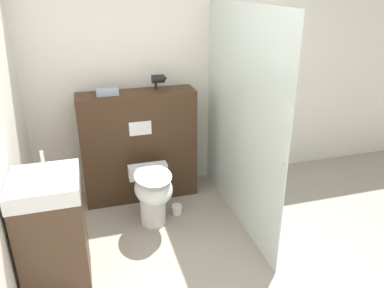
% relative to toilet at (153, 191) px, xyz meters
% --- Properties ---
extents(wall_back, '(8.00, 0.06, 2.50)m').
position_rel_toilet_xyz_m(wall_back, '(0.40, 0.85, 0.89)').
color(wall_back, silver).
rests_on(wall_back, ground_plane).
extents(partition_panel, '(1.18, 0.31, 1.17)m').
position_rel_toilet_xyz_m(partition_panel, '(-0.02, 0.58, 0.22)').
color(partition_panel, '#3D2819').
rests_on(partition_panel, ground_plane).
extents(shower_glass, '(0.04, 1.75, 2.02)m').
position_rel_toilet_xyz_m(shower_glass, '(0.82, -0.06, 0.64)').
color(shower_glass, silver).
rests_on(shower_glass, ground_plane).
extents(toilet, '(0.38, 0.58, 0.57)m').
position_rel_toilet_xyz_m(toilet, '(0.00, 0.00, 0.00)').
color(toilet, white).
rests_on(toilet, ground_plane).
extents(sink_vanity, '(0.48, 0.51, 1.06)m').
position_rel_toilet_xyz_m(sink_vanity, '(-0.85, -0.54, 0.10)').
color(sink_vanity, '#473323').
rests_on(sink_vanity, ground_plane).
extents(hair_drier, '(0.16, 0.08, 0.15)m').
position_rel_toilet_xyz_m(hair_drier, '(0.22, 0.62, 0.91)').
color(hair_drier, black).
rests_on(hair_drier, partition_panel).
extents(folded_towel, '(0.21, 0.14, 0.05)m').
position_rel_toilet_xyz_m(folded_towel, '(-0.30, 0.55, 0.84)').
color(folded_towel, '#8C9EAD').
rests_on(folded_towel, partition_panel).
extents(spare_toilet_roll, '(0.10, 0.10, 0.10)m').
position_rel_toilet_xyz_m(spare_toilet_roll, '(0.26, 0.12, -0.32)').
color(spare_toilet_roll, white).
rests_on(spare_toilet_roll, ground_plane).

